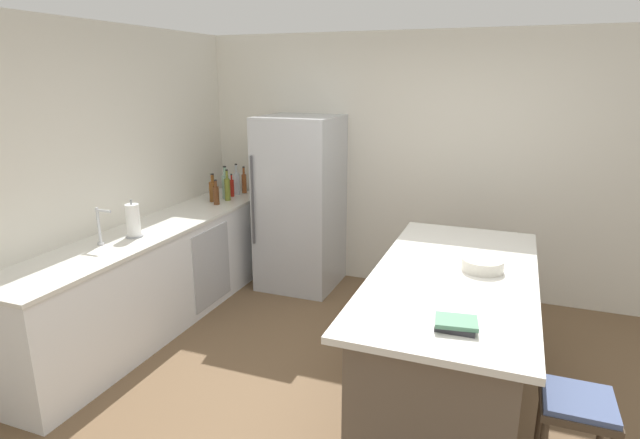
{
  "coord_description": "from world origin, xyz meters",
  "views": [
    {
      "loc": [
        0.8,
        -2.95,
        2.18
      ],
      "look_at": [
        -0.7,
        0.96,
        1.0
      ],
      "focal_mm": 28.82,
      "sensor_mm": 36.0,
      "label": 1
    }
  ],
  "objects": [
    {
      "name": "ground_plane",
      "position": [
        0.0,
        0.0,
        0.0
      ],
      "size": [
        7.2,
        7.2,
        0.0
      ],
      "primitive_type": "plane",
      "color": "brown"
    },
    {
      "name": "refrigerator",
      "position": [
        -1.25,
        1.82,
        0.89
      ],
      "size": [
        0.77,
        0.79,
        1.79
      ],
      "color": "#B7BABF",
      "rests_on": "ground_plane"
    },
    {
      "name": "paper_towel_roll",
      "position": [
        -2.05,
        0.25,
        1.04
      ],
      "size": [
        0.14,
        0.14,
        0.31
      ],
      "color": "gray",
      "rests_on": "counter_run_left"
    },
    {
      "name": "vinegar_bottle",
      "position": [
        -2.01,
        2.0,
        1.02
      ],
      "size": [
        0.05,
        0.05,
        0.3
      ],
      "color": "#994C23",
      "rests_on": "counter_run_left"
    },
    {
      "name": "wall_rear",
      "position": [
        0.0,
        2.25,
        1.3
      ],
      "size": [
        6.0,
        0.1,
        2.6
      ],
      "primitive_type": "cube",
      "color": "silver",
      "rests_on": "ground_plane"
    },
    {
      "name": "kitchen_island",
      "position": [
        0.5,
        0.31,
        0.47
      ],
      "size": [
        1.03,
        2.23,
        0.92
      ],
      "color": "brown",
      "rests_on": "ground_plane"
    },
    {
      "name": "mixing_bowl",
      "position": [
        0.67,
        0.43,
        0.96
      ],
      "size": [
        0.27,
        0.27,
        0.08
      ],
      "color": "silver",
      "rests_on": "kitchen_island"
    },
    {
      "name": "soda_bottle",
      "position": [
        -2.05,
        1.91,
        1.03
      ],
      "size": [
        0.07,
        0.07,
        0.34
      ],
      "color": "silver",
      "rests_on": "counter_run_left"
    },
    {
      "name": "cookbook_stack",
      "position": [
        0.6,
        -0.47,
        0.95
      ],
      "size": [
        0.23,
        0.19,
        0.05
      ],
      "color": "#2D2D33",
      "rests_on": "kitchen_island"
    },
    {
      "name": "syrup_bottle",
      "position": [
        -2.01,
        1.43,
        1.01
      ],
      "size": [
        0.06,
        0.06,
        0.26
      ],
      "color": "#5B3319",
      "rests_on": "counter_run_left"
    },
    {
      "name": "bar_stool",
      "position": [
        1.22,
        -0.41,
        0.51
      ],
      "size": [
        0.36,
        0.36,
        0.62
      ],
      "color": "#473828",
      "rests_on": "ground_plane"
    },
    {
      "name": "wall_left",
      "position": [
        -2.45,
        0.0,
        1.3
      ],
      "size": [
        0.1,
        6.0,
        2.6
      ],
      "primitive_type": "cube",
      "color": "silver",
      "rests_on": "ground_plane"
    },
    {
      "name": "whiskey_bottle",
      "position": [
        -2.11,
        1.53,
        1.02
      ],
      "size": [
        0.08,
        0.08,
        0.3
      ],
      "color": "brown",
      "rests_on": "counter_run_left"
    },
    {
      "name": "hot_sauce_bottle",
      "position": [
        -2.05,
        1.81,
        1.0
      ],
      "size": [
        0.05,
        0.05,
        0.25
      ],
      "color": "red",
      "rests_on": "counter_run_left"
    },
    {
      "name": "olive_oil_bottle",
      "position": [
        -1.99,
        1.62,
        1.03
      ],
      "size": [
        0.06,
        0.06,
        0.33
      ],
      "color": "olive",
      "rests_on": "counter_run_left"
    },
    {
      "name": "counter_run_left",
      "position": [
        -2.09,
        0.54,
        0.45
      ],
      "size": [
        0.65,
        3.16,
        0.9
      ],
      "color": "white",
      "rests_on": "ground_plane"
    },
    {
      "name": "gin_bottle",
      "position": [
        -2.07,
        1.71,
        1.04
      ],
      "size": [
        0.08,
        0.08,
        0.35
      ],
      "color": "#8CB79E",
      "rests_on": "counter_run_left"
    },
    {
      "name": "sink_faucet",
      "position": [
        -2.14,
        -0.02,
        1.06
      ],
      "size": [
        0.15,
        0.05,
        0.3
      ],
      "color": "silver",
      "rests_on": "counter_run_left"
    }
  ]
}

